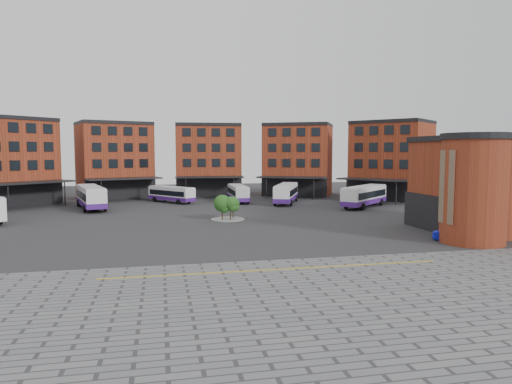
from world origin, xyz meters
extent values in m
plane|color=#28282B|center=(0.00, 0.00, 0.00)|extent=(160.00, 160.00, 0.00)
cube|color=slate|center=(2.00, -22.00, 0.01)|extent=(50.00, 22.00, 0.02)
cube|color=gold|center=(2.00, -14.00, 0.03)|extent=(26.00, 0.15, 0.02)
cube|color=maroon|center=(-31.45, 36.93, 7.00)|extent=(16.35, 16.13, 14.00)
cube|color=black|center=(-28.20, 33.32, 2.00)|extent=(10.00, 9.07, 4.00)
cube|color=black|center=(-31.45, 36.93, 14.30)|extent=(16.55, 16.35, 0.60)
cube|color=black|center=(-28.07, 33.17, 9.20)|extent=(8.60, 7.77, 8.00)
cube|color=black|center=(-26.63, 31.58, 4.00)|extent=(12.61, 11.97, 0.25)
cylinder|color=black|center=(-28.81, 27.19, 2.00)|extent=(0.20, 0.20, 4.00)
cylinder|color=black|center=(-22.05, 33.28, 2.00)|extent=(0.20, 0.20, 4.00)
cube|color=maroon|center=(-15.30, 46.44, 7.00)|extent=(15.55, 13.69, 14.00)
cube|color=black|center=(-13.72, 41.85, 2.00)|extent=(12.45, 4.71, 4.00)
cube|color=black|center=(-15.30, 46.44, 14.30)|extent=(15.65, 13.97, 0.60)
cube|color=black|center=(-13.66, 41.66, 9.20)|extent=(10.87, 3.87, 8.00)
cube|color=black|center=(-12.96, 39.63, 4.00)|extent=(13.72, 8.39, 0.25)
cylinder|color=black|center=(-16.67, 36.45, 2.00)|extent=(0.20, 0.20, 4.00)
cylinder|color=black|center=(-8.07, 39.41, 2.00)|extent=(0.20, 0.20, 4.00)
cube|color=maroon|center=(3.28, 48.89, 7.00)|extent=(13.67, 10.88, 14.00)
cube|color=black|center=(2.94, 44.05, 2.00)|extent=(13.00, 1.41, 4.00)
cube|color=black|center=(3.28, 48.89, 14.30)|extent=(13.69, 11.18, 0.60)
cube|color=black|center=(2.93, 43.85, 9.20)|extent=(11.42, 0.95, 8.00)
cube|color=black|center=(2.78, 41.70, 4.00)|extent=(13.28, 5.30, 0.25)
cylinder|color=black|center=(-1.89, 40.22, 2.00)|extent=(0.20, 0.20, 4.00)
cylinder|color=black|center=(7.19, 39.59, 2.00)|extent=(0.20, 0.20, 4.00)
cube|color=maroon|center=(21.34, 43.88, 7.00)|extent=(16.12, 14.81, 14.00)
cube|color=black|center=(19.14, 39.56, 2.00)|extent=(11.81, 6.35, 4.00)
cube|color=black|center=(21.34, 43.88, 14.30)|extent=(16.26, 15.08, 0.60)
cube|color=black|center=(19.04, 39.38, 9.20)|extent=(10.26, 5.33, 8.00)
cube|color=black|center=(18.07, 37.46, 4.00)|extent=(13.58, 9.82, 0.25)
cylinder|color=black|center=(13.20, 37.92, 2.00)|extent=(0.20, 0.20, 4.00)
cylinder|color=black|center=(21.31, 33.79, 2.00)|extent=(0.20, 0.20, 4.00)
cube|color=maroon|center=(36.00, 32.21, 7.00)|extent=(16.02, 16.39, 14.00)
cube|color=black|center=(32.29, 29.09, 2.00)|extent=(8.74, 10.28, 4.00)
cube|color=black|center=(36.00, 32.21, 14.30)|extent=(16.25, 16.58, 0.60)
cube|color=black|center=(32.14, 28.96, 9.20)|extent=(7.47, 8.86, 8.00)
cube|color=black|center=(30.49, 27.58, 4.00)|extent=(11.73, 12.79, 0.25)
cylinder|color=black|center=(26.19, 29.91, 2.00)|extent=(0.20, 0.20, 4.00)
cylinder|color=black|center=(32.03, 22.94, 2.00)|extent=(0.20, 0.20, 4.00)
cube|color=maroon|center=(30.00, -2.00, 5.00)|extent=(14.00, 12.00, 10.00)
cube|color=black|center=(30.00, -2.00, 10.30)|extent=(14.40, 12.40, 0.60)
cube|color=black|center=(22.90, -2.00, 2.00)|extent=(0.40, 12.00, 4.00)
cylinder|color=maroon|center=(23.00, -8.00, 5.00)|extent=(6.00, 6.00, 10.00)
cylinder|color=black|center=(23.00, -8.00, 10.30)|extent=(6.40, 6.40, 0.60)
cube|color=red|center=(20.10, -8.00, 5.50)|extent=(0.12, 2.20, 7.00)
cylinder|color=gray|center=(2.00, 12.00, 0.06)|extent=(4.40, 4.40, 0.12)
cylinder|color=#332114|center=(1.20, 11.40, 0.80)|extent=(0.14, 0.14, 1.59)
sphere|color=#21561C|center=(1.20, 11.40, 2.23)|extent=(2.21, 2.21, 2.21)
sphere|color=#21561C|center=(1.40, 11.25, 1.75)|extent=(1.55, 1.55, 1.55)
cylinder|color=#332114|center=(2.80, 12.60, 0.74)|extent=(0.14, 0.14, 1.47)
sphere|color=#21561C|center=(2.80, 12.60, 2.06)|extent=(1.75, 1.75, 1.75)
sphere|color=#21561C|center=(3.00, 12.45, 1.62)|extent=(1.23, 1.23, 1.23)
cylinder|color=#332114|center=(2.20, 11.00, 0.82)|extent=(0.14, 0.14, 1.63)
sphere|color=#21561C|center=(2.20, 11.00, 2.29)|extent=(1.72, 1.72, 1.72)
sphere|color=#21561C|center=(2.40, 10.85, 1.80)|extent=(1.20, 1.20, 1.20)
cylinder|color=black|center=(-25.80, 13.72, 0.56)|extent=(0.96, 1.09, 1.13)
cube|color=white|center=(-17.13, 27.41, 2.04)|extent=(6.16, 12.92, 2.81)
cube|color=black|center=(-17.13, 27.41, 2.24)|extent=(5.94, 11.96, 1.09)
cube|color=silver|center=(-17.13, 27.41, 3.50)|extent=(5.91, 12.40, 0.14)
cube|color=black|center=(-18.81, 33.39, 2.29)|extent=(2.38, 0.77, 1.26)
cube|color=#471C7F|center=(-17.13, 27.41, 1.03)|extent=(6.21, 12.97, 0.80)
cylinder|color=black|center=(-19.60, 30.91, 0.57)|extent=(0.64, 1.20, 1.15)
cylinder|color=black|center=(-16.84, 31.68, 0.57)|extent=(0.64, 1.20, 1.15)
cylinder|color=black|center=(-17.43, 23.14, 0.57)|extent=(0.64, 1.20, 1.15)
cylinder|color=black|center=(-14.67, 23.91, 0.57)|extent=(0.64, 1.20, 1.15)
cube|color=white|center=(-4.72, 34.03, 1.61)|extent=(7.97, 9.19, 2.22)
cube|color=black|center=(-4.72, 34.03, 1.76)|extent=(7.52, 8.61, 0.86)
cube|color=silver|center=(-4.72, 34.03, 2.76)|extent=(7.65, 8.83, 0.11)
cube|color=black|center=(-7.76, 37.84, 1.81)|extent=(1.58, 1.29, 1.00)
cube|color=#471C7F|center=(-4.72, 34.03, 0.81)|extent=(8.03, 9.25, 0.63)
cylinder|color=black|center=(-7.59, 35.81, 0.45)|extent=(0.78, 0.88, 0.90)
cylinder|color=black|center=(-5.82, 37.22, 0.45)|extent=(0.78, 0.88, 0.90)
cylinder|color=black|center=(-3.62, 30.83, 0.45)|extent=(0.78, 0.88, 0.90)
cylinder|color=black|center=(-1.85, 32.24, 0.45)|extent=(0.78, 0.88, 0.90)
cube|color=silver|center=(6.89, 32.84, 1.68)|extent=(2.48, 10.43, 2.32)
cube|color=black|center=(6.89, 32.84, 1.85)|extent=(2.53, 9.60, 0.90)
cube|color=silver|center=(6.89, 32.84, 2.89)|extent=(2.38, 10.02, 0.11)
cube|color=black|center=(6.95, 37.94, 1.89)|extent=(2.01, 0.14, 1.04)
cube|color=#471C7F|center=(6.89, 32.84, 0.85)|extent=(2.52, 10.47, 0.66)
cylinder|color=black|center=(5.74, 36.18, 0.47)|extent=(0.29, 0.95, 0.95)
cylinder|color=black|center=(8.11, 36.15, 0.47)|extent=(0.29, 0.95, 0.95)
cylinder|color=black|center=(5.67, 29.52, 0.47)|extent=(0.29, 0.95, 0.95)
cylinder|color=black|center=(8.04, 29.49, 0.47)|extent=(0.29, 0.95, 0.95)
cube|color=white|center=(14.56, 28.74, 1.90)|extent=(7.12, 11.86, 2.62)
cube|color=black|center=(14.56, 28.74, 2.09)|extent=(6.80, 11.02, 1.02)
cube|color=silver|center=(14.56, 28.74, 3.26)|extent=(6.83, 11.38, 0.13)
cube|color=black|center=(16.85, 34.04, 2.14)|extent=(2.13, 1.01, 1.18)
cube|color=#471C7F|center=(14.56, 28.74, 0.96)|extent=(7.17, 11.91, 0.75)
cylinder|color=black|center=(14.83, 32.72, 0.53)|extent=(0.72, 1.11, 1.07)
cylinder|color=black|center=(17.28, 31.66, 0.53)|extent=(0.72, 1.11, 1.07)
cylinder|color=black|center=(11.84, 25.81, 0.53)|extent=(0.72, 1.11, 1.07)
cylinder|color=black|center=(14.30, 24.75, 0.53)|extent=(0.72, 1.11, 1.07)
cube|color=white|center=(25.37, 20.94, 1.95)|extent=(10.79, 10.17, 2.69)
cube|color=black|center=(25.37, 20.94, 2.14)|extent=(10.11, 9.56, 1.04)
cube|color=silver|center=(25.37, 20.94, 3.35)|extent=(10.36, 9.76, 0.13)
cube|color=black|center=(29.77, 24.94, 2.20)|extent=(1.66, 1.81, 1.21)
cube|color=#471C7F|center=(25.37, 20.94, 0.99)|extent=(10.85, 10.22, 0.77)
cylinder|color=black|center=(27.31, 24.56, 0.55)|extent=(1.03, 0.98, 1.10)
cylinder|color=black|center=(29.16, 22.52, 0.55)|extent=(1.03, 0.98, 1.10)
cylinder|color=black|center=(21.59, 19.35, 0.55)|extent=(1.03, 0.98, 1.10)
cylinder|color=black|center=(23.44, 17.32, 0.55)|extent=(1.03, 0.98, 1.10)
imported|color=#0E14B8|center=(21.65, -7.04, 0.62)|extent=(3.79, 3.28, 1.23)
camera|label=1|loc=(-6.48, -46.51, 8.79)|focal=32.00mm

